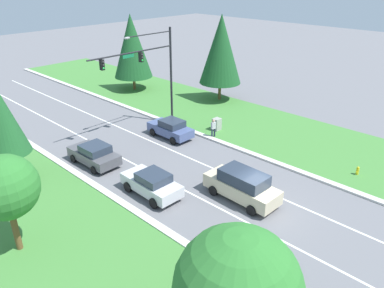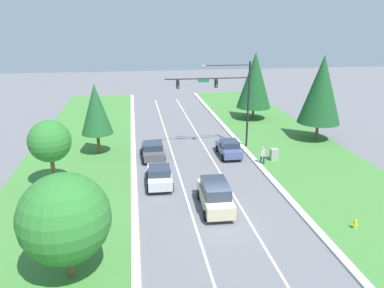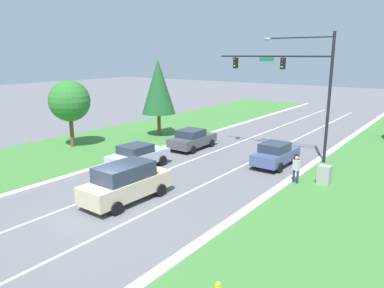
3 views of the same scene
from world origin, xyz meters
name	(u,v)px [view 3 (image 3 of 3)]	position (x,y,z in m)	size (l,w,h in m)	color
ground_plane	(106,210)	(0.00, 0.00, 0.00)	(160.00, 160.00, 0.00)	slate
curb_strip_right	(202,242)	(5.65, 0.00, 0.07)	(0.50, 90.00, 0.15)	beige
curb_strip_left	(39,185)	(-5.65, 0.00, 0.07)	(0.50, 90.00, 0.15)	beige
lane_stripe_inner_left	(83,202)	(-1.80, 0.00, 0.00)	(0.14, 81.00, 0.01)	white
lane_stripe_inner_right	(133,219)	(1.80, 0.00, 0.00)	(0.14, 81.00, 0.01)	white
traffic_signal_mast	(296,77)	(3.77, 14.26, 5.86)	(8.54, 0.41, 8.84)	black
graphite_sedan	(192,139)	(-3.77, 12.34, 0.80)	(2.21, 4.37, 1.59)	#4C4C51
champagne_suv	(126,182)	(-0.05, 1.42, 1.02)	(2.20, 5.02, 1.99)	beige
slate_blue_sedan	(276,154)	(3.58, 11.79, 0.82)	(2.04, 4.26, 1.62)	#475684
silver_sedan	(138,156)	(-3.60, 5.97, 0.83)	(2.15, 4.34, 1.61)	silver
utility_cabinet	(324,175)	(7.46, 9.82, 0.59)	(0.70, 0.60, 1.17)	#9E9E99
pedestrian	(296,169)	(6.05, 9.03, 0.94)	(0.43, 0.32, 1.69)	#232842
oak_near_left_tree	(69,101)	(-11.87, 6.97, 3.78)	(3.26, 3.26, 5.43)	brown
conifer_mid_left_tree	(158,87)	(-8.99, 14.36, 4.54)	(3.04, 3.04, 7.00)	brown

